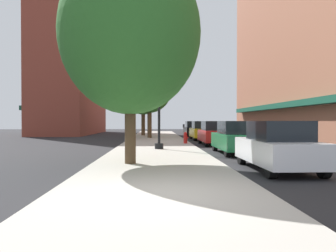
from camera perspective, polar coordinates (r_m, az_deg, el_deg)
The scene contains 14 objects.
ground_plane at distance 25.35m, azimuth 7.12°, elevation -2.91°, with size 90.00×90.00×0.00m, color #232326.
sidewalk_slab at distance 26.02m, azimuth -1.98°, elevation -2.68°, with size 4.80×50.00×0.12m, color #A8A399.
building_far_background at distance 45.85m, azimuth -16.14°, elevation 9.62°, with size 6.80×18.00×17.41m.
lamppost at distance 18.40m, azimuth -1.55°, elevation 5.67°, with size 0.48×0.48×5.90m.
fire_hydrant at distance 22.93m, azimuth 3.01°, elevation -2.00°, with size 0.33×0.26×0.79m.
parking_meter_near at distance 25.11m, azimuth 2.71°, elevation -0.77°, with size 0.14×0.09×1.31m.
tree_near at distance 12.48m, azimuth -6.52°, elevation 15.50°, with size 5.08×5.08×7.62m.
tree_mid at distance 36.06m, azimuth -4.29°, elevation 6.13°, with size 4.58×4.58×7.51m.
tree_far at distance 30.96m, azimuth -3.20°, elevation 6.86°, with size 4.34×4.34×7.30m.
car_white at distance 11.69m, azimuth 18.27°, elevation -3.34°, with size 1.80×4.30×1.66m.
car_green at distance 17.15m, azimuth 11.61°, elevation -2.00°, with size 1.80×4.30×1.66m.
car_red at distance 23.27m, azimuth 7.95°, elevation -1.25°, with size 1.80×4.30×1.66m.
car_yellow at distance 29.40m, azimuth 5.83°, elevation -0.82°, with size 1.80×4.30×1.66m.
car_black at distance 35.92m, azimuth 4.37°, elevation -0.52°, with size 1.80×4.30×1.66m.
Camera 1 is at (-0.07, -6.97, 1.65)m, focal length 35.49 mm.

